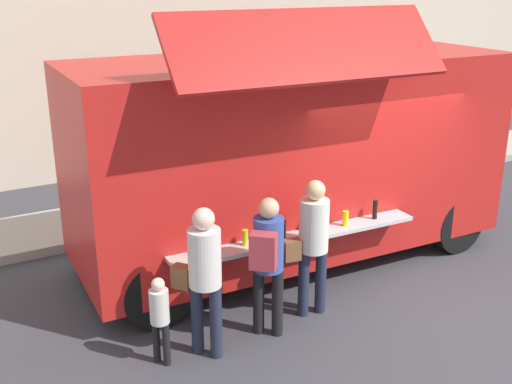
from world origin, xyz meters
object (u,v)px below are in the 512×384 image
object	(u,v)px
food_truck_main	(292,153)
trash_bin	(401,154)
customer_rear_waiting	(204,270)
child_near_queue	(160,313)
customer_mid_with_backpack	(268,254)
customer_front_ordering	(312,237)

from	to	relation	value
food_truck_main	trash_bin	bearing A→B (deg)	31.10
customer_rear_waiting	child_near_queue	bearing A→B (deg)	132.88
customer_mid_with_backpack	customer_rear_waiting	xyz separation A→B (m)	(-0.80, 0.01, -0.00)
food_truck_main	customer_mid_with_backpack	bearing A→B (deg)	-127.08
trash_bin	customer_front_ordering	bearing A→B (deg)	-142.00
customer_mid_with_backpack	customer_rear_waiting	bearing A→B (deg)	132.16
child_near_queue	customer_mid_with_backpack	bearing A→B (deg)	-34.87
trash_bin	customer_front_ordering	xyz separation A→B (m)	(-4.91, -3.84, 0.60)
food_truck_main	customer_mid_with_backpack	xyz separation A→B (m)	(-1.39, -1.68, -0.58)
customer_front_ordering	child_near_queue	world-z (taller)	customer_front_ordering
trash_bin	customer_rear_waiting	world-z (taller)	customer_rear_waiting
customer_rear_waiting	food_truck_main	bearing A→B (deg)	-0.60
customer_mid_with_backpack	child_near_queue	xyz separation A→B (m)	(-1.29, 0.08, -0.43)
trash_bin	customer_rear_waiting	distance (m)	7.60
food_truck_main	customer_rear_waiting	distance (m)	2.81
food_truck_main	child_near_queue	world-z (taller)	food_truck_main
child_near_queue	food_truck_main	bearing A→B (deg)	-0.35
customer_mid_with_backpack	child_near_queue	distance (m)	1.36
customer_mid_with_backpack	customer_rear_waiting	world-z (taller)	customer_rear_waiting
customer_front_ordering	customer_rear_waiting	world-z (taller)	customer_front_ordering
trash_bin	child_near_queue	size ratio (longest dim) A/B	0.86
food_truck_main	customer_front_ordering	bearing A→B (deg)	-111.08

